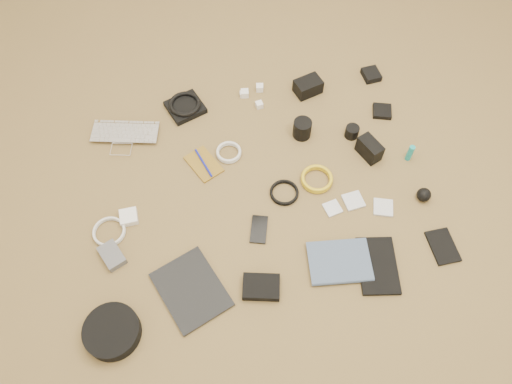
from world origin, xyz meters
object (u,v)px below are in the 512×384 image
object	(u,v)px
dslr_camera	(308,87)
laptop	(124,141)
tablet	(191,290)
phone	(259,229)
paperback	(343,284)
headphone_case	(112,332)

from	to	relation	value
dslr_camera	laptop	bearing A→B (deg)	171.95
dslr_camera	tablet	world-z (taller)	dslr_camera
laptop	phone	bearing A→B (deg)	-34.04
paperback	headphone_case	bearing A→B (deg)	97.71
dslr_camera	headphone_case	world-z (taller)	dslr_camera
phone	laptop	bearing A→B (deg)	149.69
tablet	dslr_camera	bearing A→B (deg)	30.72
headphone_case	paperback	distance (m)	0.82
paperback	tablet	bearing A→B (deg)	87.44
phone	tablet	bearing A→B (deg)	-129.61
tablet	headphone_case	distance (m)	0.30
dslr_camera	headphone_case	xyz separation A→B (m)	(-1.00, -0.85, -0.01)
laptop	paperback	bearing A→B (deg)	-34.08
tablet	headphone_case	bearing A→B (deg)	178.43
laptop	paperback	distance (m)	1.08
dslr_camera	paperback	distance (m)	0.93
phone	dslr_camera	bearing A→B (deg)	78.11
laptop	dslr_camera	distance (m)	0.84
tablet	headphone_case	world-z (taller)	headphone_case
phone	headphone_case	distance (m)	0.64
dslr_camera	headphone_case	size ratio (longest dim) A/B	0.60
laptop	phone	size ratio (longest dim) A/B	2.43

